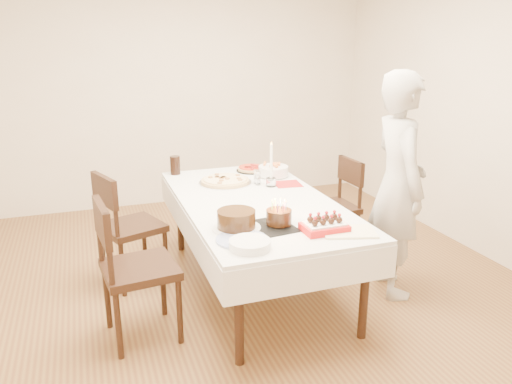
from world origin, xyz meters
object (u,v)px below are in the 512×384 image
object	(u,v)px
layer_cake	(236,220)
taper_candle	(271,164)
chair_left_dessert	(140,269)
pizza_white	(225,181)
birthday_cake	(279,212)
pasta_bowl	(273,171)
chair_left_savory	(132,227)
dining_table	(256,244)
strawberry_box	(324,226)
pizza_pepperoni	(251,169)
chair_right_savory	(331,208)
person	(398,186)
cola_glass	(175,165)

from	to	relation	value
layer_cake	taper_candle	bearing A→B (deg)	56.04
chair_left_dessert	layer_cake	size ratio (longest dim) A/B	3.05
pizza_white	birthday_cake	world-z (taller)	birthday_cake
pasta_bowl	chair_left_savory	bearing A→B (deg)	-172.61
dining_table	strawberry_box	world-z (taller)	strawberry_box
pizza_pepperoni	birthday_cake	size ratio (longest dim) A/B	1.64
dining_table	chair_right_savory	size ratio (longest dim) A/B	2.34
chair_right_savory	layer_cake	distance (m)	1.57
chair_right_savory	person	world-z (taller)	person
chair_right_savory	pizza_white	world-z (taller)	chair_right_savory
person	pasta_bowl	size ratio (longest dim) A/B	6.45
pizza_white	birthday_cake	bearing A→B (deg)	-86.70
chair_left_dessert	pasta_bowl	world-z (taller)	chair_left_dessert
dining_table	pasta_bowl	xyz separation A→B (m)	(0.38, 0.61, 0.43)
chair_left_savory	pizza_white	size ratio (longest dim) A/B	2.08
chair_left_dessert	layer_cake	world-z (taller)	chair_left_dessert
chair_left_dessert	pizza_pepperoni	world-z (taller)	chair_left_dessert
cola_glass	birthday_cake	world-z (taller)	birthday_cake
chair_left_dessert	pizza_pepperoni	size ratio (longest dim) A/B	3.49
dining_table	pizza_pepperoni	world-z (taller)	pizza_pepperoni
chair_left_savory	birthday_cake	distance (m)	1.40
dining_table	chair_left_savory	bearing A→B (deg)	154.77
chair_right_savory	taper_candle	distance (m)	0.81
pasta_bowl	cola_glass	world-z (taller)	cola_glass
pasta_bowl	strawberry_box	world-z (taller)	pasta_bowl
chair_left_savory	pasta_bowl	size ratio (longest dim) A/B	3.54
chair_right_savory	chair_left_savory	world-z (taller)	chair_left_savory
dining_table	birthday_cake	xyz separation A→B (m)	(-0.03, -0.57, 0.47)
cola_glass	strawberry_box	world-z (taller)	cola_glass
pizza_pepperoni	birthday_cake	world-z (taller)	birthday_cake
chair_right_savory	strawberry_box	world-z (taller)	chair_right_savory
chair_right_savory	strawberry_box	size ratio (longest dim) A/B	3.10
pizza_pepperoni	taper_candle	distance (m)	0.57
pasta_bowl	strawberry_box	size ratio (longest dim) A/B	0.93
pizza_pepperoni	pasta_bowl	xyz separation A→B (m)	(0.13, -0.25, 0.03)
pizza_white	taper_candle	xyz separation A→B (m)	(0.35, -0.22, 0.17)
layer_cake	pizza_pepperoni	bearing A→B (deg)	67.39
chair_left_dessert	cola_glass	world-z (taller)	chair_left_dessert
pizza_white	pizza_pepperoni	bearing A→B (deg)	42.42
chair_left_dessert	layer_cake	bearing A→B (deg)	162.74
pizza_pepperoni	taper_candle	size ratio (longest dim) A/B	0.73
chair_left_dessert	person	world-z (taller)	person
chair_left_savory	cola_glass	distance (m)	0.80
pizza_pepperoni	birthday_cake	distance (m)	1.45
chair_left_savory	pizza_pepperoni	xyz separation A→B (m)	(1.18, 0.42, 0.29)
chair_left_savory	person	world-z (taller)	person
layer_cake	birthday_cake	distance (m)	0.30
person	strawberry_box	size ratio (longest dim) A/B	5.97
chair_left_dessert	pizza_pepperoni	bearing A→B (deg)	-140.20
pasta_bowl	taper_candle	world-z (taller)	taper_candle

